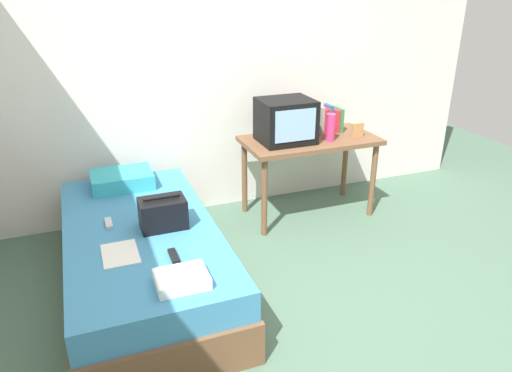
{
  "coord_description": "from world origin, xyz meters",
  "views": [
    {
      "loc": [
        -1.17,
        -2.04,
        1.98
      ],
      "look_at": [
        -0.01,
        0.98,
        0.58
      ],
      "focal_mm": 33.57,
      "sensor_mm": 36.0,
      "label": 1
    }
  ],
  "objects_px": {
    "bed": "(143,257)",
    "folded_towel": "(182,279)",
    "book_row": "(329,120)",
    "water_bottle": "(331,127)",
    "tv": "(286,121)",
    "magazine": "(120,254)",
    "remote_silver": "(109,223)",
    "handbag": "(163,213)",
    "remote_dark": "(174,256)",
    "pillow": "(122,179)",
    "desk": "(310,148)",
    "picture_frame": "(357,130)"
  },
  "relations": [
    {
      "from": "pillow",
      "to": "handbag",
      "type": "distance_m",
      "value": 0.81
    },
    {
      "from": "remote_dark",
      "to": "tv",
      "type": "bearing_deg",
      "value": 42.05
    },
    {
      "from": "water_bottle",
      "to": "folded_towel",
      "type": "xyz_separation_m",
      "value": [
        -1.58,
        -1.25,
        -0.33
      ]
    },
    {
      "from": "folded_towel",
      "to": "pillow",
      "type": "bearing_deg",
      "value": 95.37
    },
    {
      "from": "handbag",
      "to": "magazine",
      "type": "relative_size",
      "value": 1.03
    },
    {
      "from": "book_row",
      "to": "remote_silver",
      "type": "height_order",
      "value": "book_row"
    },
    {
      "from": "folded_towel",
      "to": "handbag",
      "type": "bearing_deg",
      "value": 87.05
    },
    {
      "from": "magazine",
      "to": "remote_silver",
      "type": "xyz_separation_m",
      "value": [
        -0.03,
        0.41,
        0.01
      ]
    },
    {
      "from": "picture_frame",
      "to": "remote_silver",
      "type": "relative_size",
      "value": 0.87
    },
    {
      "from": "pillow",
      "to": "remote_silver",
      "type": "height_order",
      "value": "pillow"
    },
    {
      "from": "water_bottle",
      "to": "folded_towel",
      "type": "bearing_deg",
      "value": -141.62
    },
    {
      "from": "remote_dark",
      "to": "desk",
      "type": "bearing_deg",
      "value": 37.09
    },
    {
      "from": "folded_towel",
      "to": "water_bottle",
      "type": "bearing_deg",
      "value": 38.38
    },
    {
      "from": "water_bottle",
      "to": "picture_frame",
      "type": "relative_size",
      "value": 1.86
    },
    {
      "from": "book_row",
      "to": "magazine",
      "type": "bearing_deg",
      "value": -152.0
    },
    {
      "from": "bed",
      "to": "water_bottle",
      "type": "xyz_separation_m",
      "value": [
        1.69,
        0.5,
        0.61
      ]
    },
    {
      "from": "book_row",
      "to": "pillow",
      "type": "distance_m",
      "value": 1.86
    },
    {
      "from": "tv",
      "to": "picture_frame",
      "type": "bearing_deg",
      "value": -10.01
    },
    {
      "from": "water_bottle",
      "to": "picture_frame",
      "type": "height_order",
      "value": "water_bottle"
    },
    {
      "from": "bed",
      "to": "tv",
      "type": "bearing_deg",
      "value": 24.91
    },
    {
      "from": "desk",
      "to": "magazine",
      "type": "distance_m",
      "value": 1.97
    },
    {
      "from": "bed",
      "to": "folded_towel",
      "type": "relative_size",
      "value": 7.14
    },
    {
      "from": "water_bottle",
      "to": "remote_dark",
      "type": "distance_m",
      "value": 1.87
    },
    {
      "from": "book_row",
      "to": "picture_frame",
      "type": "xyz_separation_m",
      "value": [
        0.16,
        -0.23,
        -0.05
      ]
    },
    {
      "from": "magazine",
      "to": "remote_silver",
      "type": "height_order",
      "value": "remote_silver"
    },
    {
      "from": "desk",
      "to": "remote_dark",
      "type": "height_order",
      "value": "desk"
    },
    {
      "from": "tv",
      "to": "pillow",
      "type": "relative_size",
      "value": 0.94
    },
    {
      "from": "bed",
      "to": "magazine",
      "type": "xyz_separation_m",
      "value": [
        -0.16,
        -0.31,
        0.24
      ]
    },
    {
      "from": "water_bottle",
      "to": "picture_frame",
      "type": "bearing_deg",
      "value": 0.8
    },
    {
      "from": "bed",
      "to": "desk",
      "type": "bearing_deg",
      "value": 21.66
    },
    {
      "from": "bed",
      "to": "magazine",
      "type": "distance_m",
      "value": 0.43
    },
    {
      "from": "picture_frame",
      "to": "pillow",
      "type": "distance_m",
      "value": 2.02
    },
    {
      "from": "picture_frame",
      "to": "folded_towel",
      "type": "distance_m",
      "value": 2.25
    },
    {
      "from": "remote_dark",
      "to": "remote_silver",
      "type": "distance_m",
      "value": 0.65
    },
    {
      "from": "pillow",
      "to": "folded_towel",
      "type": "relative_size",
      "value": 1.67
    },
    {
      "from": "picture_frame",
      "to": "tv",
      "type": "bearing_deg",
      "value": 169.99
    },
    {
      "from": "picture_frame",
      "to": "remote_dark",
      "type": "distance_m",
      "value": 2.1
    },
    {
      "from": "book_row",
      "to": "remote_silver",
      "type": "bearing_deg",
      "value": -162.42
    },
    {
      "from": "remote_silver",
      "to": "tv",
      "type": "bearing_deg",
      "value": 18.75
    },
    {
      "from": "bed",
      "to": "water_bottle",
      "type": "height_order",
      "value": "water_bottle"
    },
    {
      "from": "book_row",
      "to": "remote_silver",
      "type": "distance_m",
      "value": 2.13
    },
    {
      "from": "magazine",
      "to": "bed",
      "type": "bearing_deg",
      "value": 62.62
    },
    {
      "from": "handbag",
      "to": "remote_dark",
      "type": "xyz_separation_m",
      "value": [
        -0.02,
        -0.41,
        -0.09
      ]
    },
    {
      "from": "bed",
      "to": "folded_towel",
      "type": "distance_m",
      "value": 0.8
    },
    {
      "from": "book_row",
      "to": "folded_towel",
      "type": "distance_m",
      "value": 2.28
    },
    {
      "from": "magazine",
      "to": "remote_dark",
      "type": "relative_size",
      "value": 1.86
    },
    {
      "from": "desk",
      "to": "folded_towel",
      "type": "bearing_deg",
      "value": -136.67
    },
    {
      "from": "desk",
      "to": "magazine",
      "type": "bearing_deg",
      "value": -151.6
    },
    {
      "from": "desk",
      "to": "tv",
      "type": "xyz_separation_m",
      "value": [
        -0.24,
        -0.01,
        0.27
      ]
    },
    {
      "from": "tv",
      "to": "remote_dark",
      "type": "height_order",
      "value": "tv"
    }
  ]
}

